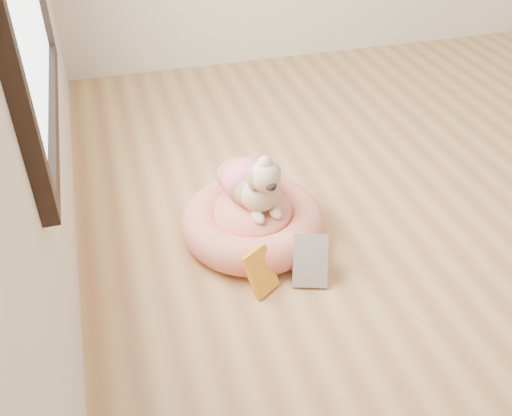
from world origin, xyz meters
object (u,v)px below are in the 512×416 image
object	(u,v)px
dog	(253,173)
book_white	(310,261)
pet_bed	(253,222)
book_yellow	(261,272)

from	to	relation	value
dog	book_white	bearing A→B (deg)	-78.04
dog	book_white	xyz separation A→B (m)	(0.14, -0.36, -0.22)
pet_bed	book_yellow	bearing A→B (deg)	-100.44
pet_bed	book_white	size ratio (longest dim) A/B	2.96
book_yellow	book_white	bearing A→B (deg)	-32.82
book_yellow	dog	bearing A→B (deg)	46.00
pet_bed	dog	size ratio (longest dim) A/B	1.57
pet_bed	book_white	world-z (taller)	book_white
book_white	dog	bearing A→B (deg)	129.11
pet_bed	book_white	distance (m)	0.36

